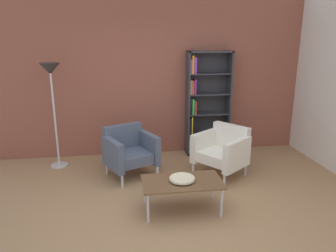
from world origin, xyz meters
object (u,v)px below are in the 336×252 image
coffee_table_low (182,183)px  armchair_corner_red (129,150)px  decorative_bowl (182,178)px  armchair_near_window (223,150)px  floor_lamp_torchiere (51,81)px  bookshelf_tall (204,104)px

coffee_table_low → armchair_corner_red: (-0.62, 1.18, 0.05)m
decorative_bowl → armchair_near_window: size_ratio=0.34×
coffee_table_low → decorative_bowl: size_ratio=3.12×
armchair_corner_red → armchair_near_window: same height
coffee_table_low → armchair_corner_red: size_ratio=1.10×
floor_lamp_torchiere → armchair_near_window: bearing=-15.6°
bookshelf_tall → armchair_near_window: bookshelf_tall is taller
coffee_table_low → armchair_corner_red: armchair_corner_red is taller
decorative_bowl → armchair_corner_red: 1.33m
bookshelf_tall → armchair_near_window: bearing=-87.5°
armchair_near_window → coffee_table_low: bearing=-77.4°
coffee_table_low → armchair_near_window: 1.29m
coffee_table_low → armchair_near_window: (0.84, 0.98, 0.05)m
decorative_bowl → floor_lamp_torchiere: size_ratio=0.18×
armchair_near_window → floor_lamp_torchiere: floor_lamp_torchiere is taller
decorative_bowl → floor_lamp_torchiere: 2.69m
coffee_table_low → floor_lamp_torchiere: (-1.81, 1.72, 1.08)m
decorative_bowl → floor_lamp_torchiere: bearing=136.3°
bookshelf_tall → floor_lamp_torchiere: 2.67m
armchair_near_window → floor_lamp_torchiere: bearing=-142.5°
armchair_corner_red → armchair_near_window: 1.47m
bookshelf_tall → armchair_corner_red: size_ratio=2.08×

